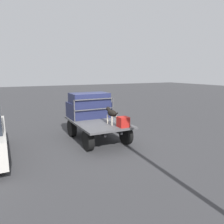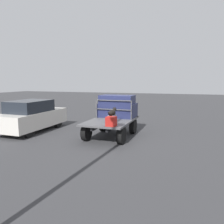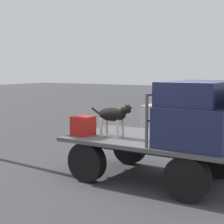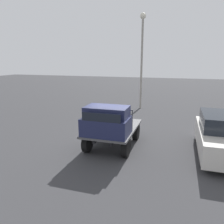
% 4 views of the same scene
% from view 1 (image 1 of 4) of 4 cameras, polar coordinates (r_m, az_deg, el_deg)
% --- Properties ---
extents(ground_plane, '(80.00, 80.00, 0.00)m').
position_cam_1_polar(ground_plane, '(9.90, -3.81, -7.25)').
color(ground_plane, '#38383A').
extents(flatbed_truck, '(3.43, 2.02, 0.86)m').
position_cam_1_polar(flatbed_truck, '(9.73, -3.85, -3.84)').
color(flatbed_truck, black).
rests_on(flatbed_truck, ground).
extents(truck_cab, '(1.28, 1.90, 1.17)m').
position_cam_1_polar(truck_cab, '(10.48, -6.06, 1.66)').
color(truck_cab, '#1E2347').
rests_on(truck_cab, flatbed_truck).
extents(truck_headboard, '(0.04, 1.90, 0.96)m').
position_cam_1_polar(truck_headboard, '(9.84, -4.64, 1.57)').
color(truck_headboard, '#4C4C4F').
rests_on(truck_headboard, flatbed_truck).
extents(dog, '(1.01, 0.28, 0.72)m').
position_cam_1_polar(dog, '(9.04, -0.15, -0.30)').
color(dog, beige).
rests_on(dog, flatbed_truck).
extents(cargo_crate, '(0.40, 0.40, 0.40)m').
position_cam_1_polar(cargo_crate, '(8.61, 2.93, -2.61)').
color(cargo_crate, '#AD1E19').
rests_on(cargo_crate, flatbed_truck).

